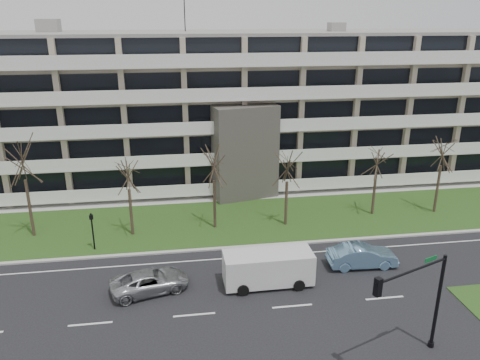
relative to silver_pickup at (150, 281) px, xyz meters
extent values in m
plane|color=black|center=(8.65, -2.99, -0.70)|extent=(160.00, 160.00, 0.00)
cube|color=#2D4918|center=(8.65, 10.01, -0.67)|extent=(90.00, 10.00, 0.06)
cube|color=#B2B2AD|center=(8.65, 5.01, -0.64)|extent=(90.00, 0.35, 0.12)
cube|color=#B2B2AD|center=(8.65, 15.51, -0.66)|extent=(90.00, 2.00, 0.08)
cube|color=white|center=(8.65, 3.51, -0.69)|extent=(90.00, 0.12, 0.01)
cube|color=#B7A88E|center=(8.65, 22.51, 6.80)|extent=(60.00, 12.00, 15.00)
cube|color=gray|center=(8.65, 22.51, 14.45)|extent=(60.50, 12.50, 0.30)
cube|color=#4C4742|center=(8.65, 15.51, 3.80)|extent=(6.39, 3.69, 9.00)
cube|color=black|center=(8.65, 15.31, 1.30)|extent=(4.92, 1.19, 3.50)
cube|color=gray|center=(-9.35, 22.51, 15.20)|extent=(2.00, 2.00, 1.20)
cylinder|color=black|center=(3.65, 22.51, 16.30)|extent=(0.10, 0.10, 3.50)
cube|color=black|center=(8.65, 16.49, 1.40)|extent=(58.00, 0.10, 1.80)
cube|color=white|center=(8.65, 15.81, -0.10)|extent=(58.00, 1.40, 0.22)
cube|color=white|center=(8.65, 15.16, 0.50)|extent=(58.00, 0.08, 1.00)
cube|color=black|center=(8.65, 16.49, 4.40)|extent=(58.00, 0.10, 1.80)
cube|color=white|center=(8.65, 15.81, 2.90)|extent=(58.00, 1.40, 0.22)
cube|color=white|center=(8.65, 15.16, 3.50)|extent=(58.00, 0.08, 1.00)
cube|color=black|center=(8.65, 16.49, 7.40)|extent=(58.00, 0.10, 1.80)
cube|color=white|center=(8.65, 15.81, 5.90)|extent=(58.00, 1.40, 0.22)
cube|color=white|center=(8.65, 15.16, 6.50)|extent=(58.00, 0.08, 1.00)
cube|color=black|center=(8.65, 16.49, 10.40)|extent=(58.00, 0.10, 1.80)
cube|color=white|center=(8.65, 15.81, 8.90)|extent=(58.00, 1.40, 0.22)
cube|color=white|center=(8.65, 15.16, 9.50)|extent=(58.00, 0.08, 1.00)
cube|color=black|center=(8.65, 16.49, 13.40)|extent=(58.00, 0.10, 1.80)
cube|color=white|center=(8.65, 15.81, 11.90)|extent=(58.00, 1.40, 0.22)
cube|color=white|center=(8.65, 15.16, 12.50)|extent=(58.00, 0.08, 1.00)
imported|color=#AFB1B6|center=(0.00, 0.00, 0.00)|extent=(5.43, 3.50, 1.39)
imported|color=#77A7CE|center=(14.72, 1.04, 0.11)|extent=(4.94, 1.89, 1.61)
cube|color=silver|center=(7.67, -0.28, 0.55)|extent=(5.85, 2.21, 2.05)
cube|color=black|center=(7.67, -0.28, 1.14)|extent=(5.42, 2.04, 0.76)
cube|color=silver|center=(10.42, -0.26, 0.38)|extent=(0.40, 2.05, 1.30)
cylinder|color=black|center=(5.84, -1.38, -0.32)|extent=(0.76, 0.28, 0.76)
cylinder|color=black|center=(5.82, 0.78, -0.32)|extent=(0.76, 0.28, 0.76)
cylinder|color=black|center=(9.51, -1.35, -0.32)|extent=(0.76, 0.28, 0.76)
cylinder|color=black|center=(9.49, 0.81, -0.32)|extent=(0.76, 0.28, 0.76)
cylinder|color=black|center=(15.12, -7.66, -0.56)|extent=(0.33, 0.33, 0.28)
cylinder|color=black|center=(15.12, -7.66, 2.07)|extent=(0.18, 0.18, 5.53)
cylinder|color=black|center=(12.89, -8.55, 4.65)|extent=(4.50, 1.88, 0.13)
cube|color=black|center=(10.83, -9.36, 4.46)|extent=(0.38, 0.38, 0.92)
sphere|color=red|center=(10.83, -9.36, 4.76)|extent=(0.18, 0.18, 0.18)
sphere|color=orange|center=(10.83, -9.36, 4.46)|extent=(0.18, 0.18, 0.18)
sphere|color=green|center=(10.83, -9.36, 4.17)|extent=(0.18, 0.18, 0.18)
cube|color=#0C5926|center=(14.09, -8.07, 4.93)|extent=(0.78, 0.34, 0.23)
cylinder|color=black|center=(-4.39, 6.32, 0.81)|extent=(0.12, 0.12, 3.02)
cube|color=black|center=(-4.39, 6.32, 2.02)|extent=(0.32, 0.28, 0.32)
sphere|color=red|center=(-4.39, 6.32, 2.02)|extent=(0.14, 0.14, 0.14)
cylinder|color=#382B21|center=(-9.57, 9.45, 1.71)|extent=(0.24, 0.24, 4.82)
cylinder|color=#382B21|center=(-1.70, 8.51, 1.28)|extent=(0.24, 0.24, 3.95)
cylinder|color=#382B21|center=(5.04, 8.88, 1.41)|extent=(0.24, 0.24, 4.21)
cylinder|color=#382B21|center=(11.02, 8.58, 1.25)|extent=(0.24, 0.24, 3.89)
cylinder|color=#382B21|center=(19.24, 9.63, 1.22)|extent=(0.24, 0.24, 3.82)
cylinder|color=#382B21|center=(25.00, 9.28, 1.51)|extent=(0.24, 0.24, 4.41)
camera|label=1|loc=(1.91, -26.69, 16.19)|focal=35.00mm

